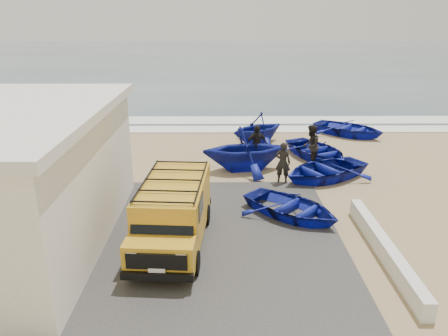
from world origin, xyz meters
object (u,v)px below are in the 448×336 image
object	(u,v)px
fisherman_back	(256,145)
boat_near_right	(324,169)
boat_far_left	(258,128)
boat_near_left	(291,207)
fisherman_middle	(311,146)
boat_mid_right	(317,150)
boat_far_right	(349,128)
parapet	(384,249)
fisherman_front	(283,162)
van	(173,211)
boat_mid_left	(245,149)

from	to	relation	value
fisherman_back	boat_near_right	bearing A→B (deg)	-55.74
boat_near_right	boat_far_left	distance (m)	6.12
boat_near_left	fisherman_middle	xyz separation A→B (m)	(1.73, 5.51, 0.62)
boat_mid_right	boat_far_right	distance (m)	5.17
parapet	boat_near_right	distance (m)	6.53
parapet	fisherman_front	xyz separation A→B (m)	(-2.23, 6.13, 0.62)
van	fisherman_front	xyz separation A→B (m)	(4.12, 5.25, -0.23)
boat_mid_right	fisherman_back	distance (m)	3.22
parapet	boat_mid_left	xyz separation A→B (m)	(-3.76, 7.71, 0.75)
van	boat_mid_left	xyz separation A→B (m)	(2.59, 6.82, -0.10)
parapet	boat_mid_left	bearing A→B (deg)	116.00
boat_near_left	boat_near_right	bearing A→B (deg)	14.84
fisherman_back	van	bearing A→B (deg)	-132.72
van	boat_near_right	world-z (taller)	van
boat_mid_left	fisherman_front	world-z (taller)	boat_mid_left
boat_far_right	van	bearing A→B (deg)	-175.62
boat_near_left	fisherman_middle	size ratio (longest dim) A/B	1.85
parapet	boat_mid_left	world-z (taller)	boat_mid_left
van	boat_far_right	bearing A→B (deg)	58.65
boat_near_right	boat_far_left	xyz separation A→B (m)	(-2.49, 5.57, 0.44)
boat_far_left	boat_mid_right	bearing A→B (deg)	9.25
van	boat_far_right	xyz separation A→B (m)	(9.07, 12.79, -0.69)
boat_near_left	boat_far_left	world-z (taller)	boat_far_left
boat_far_left	fisherman_front	world-z (taller)	fisherman_front
parapet	fisherman_middle	bearing A→B (deg)	94.42
boat_near_left	van	bearing A→B (deg)	157.58
van	boat_near_left	world-z (taller)	van
boat_mid_left	boat_far_left	world-z (taller)	boat_mid_left
boat_near_left	parapet	bearing A→B (deg)	-96.04
parapet	fisherman_back	world-z (taller)	fisherman_back
boat_mid_left	boat_far_right	size ratio (longest dim) A/B	0.94
boat_far_right	fisherman_back	distance (m)	7.81
boat_mid_right	boat_far_right	world-z (taller)	boat_far_right
parapet	fisherman_middle	size ratio (longest dim) A/B	3.01
boat_mid_left	boat_far_left	size ratio (longest dim) A/B	1.18
boat_near_right	fisherman_front	world-z (taller)	fisherman_front
boat_near_right	fisherman_middle	bearing A→B (deg)	160.04
boat_far_right	boat_near_right	bearing A→B (deg)	-163.35
van	parapet	bearing A→B (deg)	-3.93
fisherman_middle	fisherman_back	bearing A→B (deg)	-74.43
boat_mid_left	boat_far_left	xyz separation A→B (m)	(0.94, 4.39, -0.16)
van	boat_far_right	world-z (taller)	van
van	fisherman_front	world-z (taller)	van
fisherman_back	fisherman_front	bearing A→B (deg)	-88.99
boat_near_right	fisherman_front	distance (m)	1.99
boat_mid_right	boat_far_left	size ratio (longest dim) A/B	1.23
van	fisherman_back	bearing A→B (deg)	71.44
boat_near_right	fisherman_front	bearing A→B (deg)	-108.54
boat_near_right	fisherman_middle	size ratio (longest dim) A/B	2.08
boat_near_left	boat_near_right	world-z (taller)	boat_near_right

